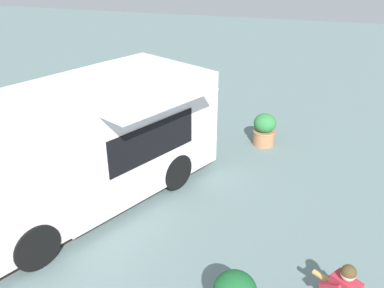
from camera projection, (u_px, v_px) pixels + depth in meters
name	position (u px, v px, depth m)	size (l,w,h in m)	color
ground_plane	(131.00, 180.00, 8.88)	(40.00, 40.00, 0.00)	slate
food_truck	(88.00, 148.00, 7.91)	(5.70, 4.56, 2.21)	white
planter_flowering_near	(190.00, 101.00, 12.01)	(0.59, 0.59, 0.77)	#989D81
planter_flowering_far	(264.00, 129.00, 10.22)	(0.56, 0.56, 0.80)	#B7784F
plaza_bench	(107.00, 95.00, 12.52)	(1.85, 0.96, 0.48)	brown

